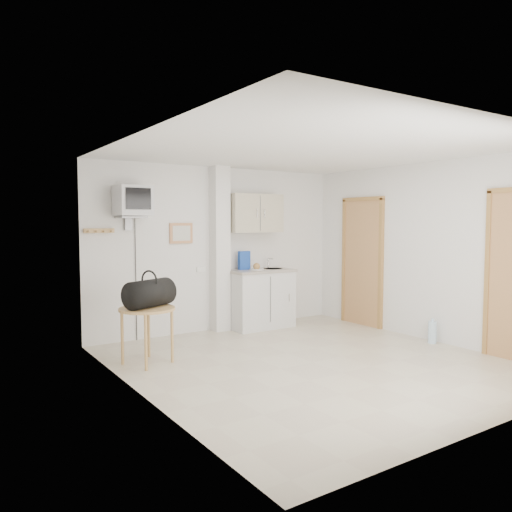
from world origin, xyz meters
TOP-DOWN VIEW (x-y plane):
  - ground at (0.00, 0.00)m, footprint 4.50×4.50m
  - room_envelope at (0.24, 0.09)m, footprint 4.24×4.54m
  - kitchenette at (0.57, 2.00)m, footprint 1.03×0.58m
  - crt_television at (-1.45, 2.02)m, footprint 0.44×0.45m
  - round_table at (-1.65, 1.05)m, footprint 0.65×0.65m
  - duffel_bag at (-1.61, 1.06)m, footprint 0.67×0.55m
  - water_bottle at (1.98, -0.18)m, footprint 0.11×0.11m

SIDE VIEW (x-z plane):
  - ground at x=0.00m, z-range 0.00..0.00m
  - water_bottle at x=1.98m, z-range -0.02..0.32m
  - round_table at x=-1.65m, z-range 0.25..0.91m
  - kitchenette at x=0.57m, z-range -0.25..1.85m
  - duffel_bag at x=-1.61m, z-range 0.61..1.05m
  - room_envelope at x=0.24m, z-range 0.26..2.81m
  - crt_television at x=-1.45m, z-range 0.86..3.01m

